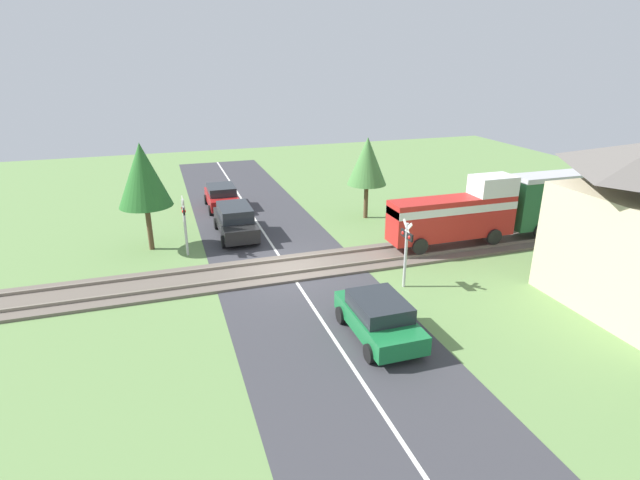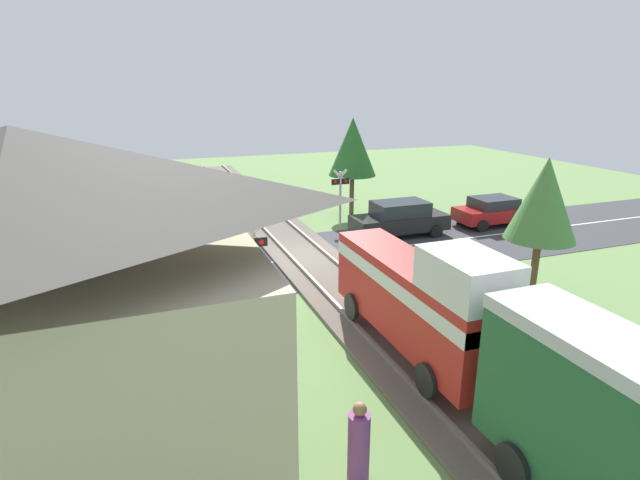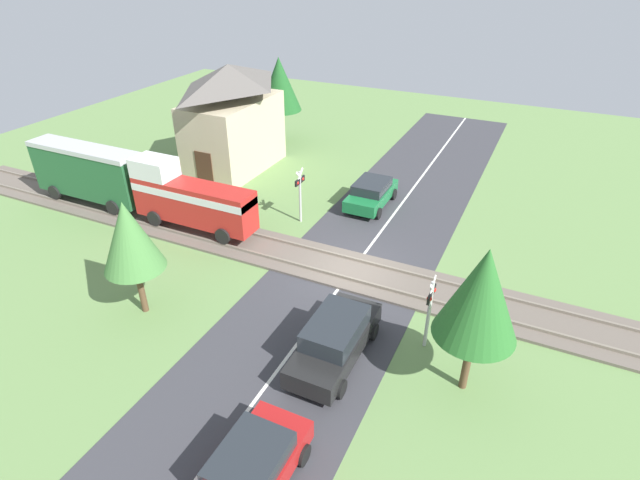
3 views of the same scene
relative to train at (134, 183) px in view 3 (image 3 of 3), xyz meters
The scene contains 14 objects.
ground_plane 11.73m from the train, 90.00° to the right, with size 60.00×60.00×0.00m, color #66894C.
road_surface 11.73m from the train, 90.00° to the right, with size 48.00×6.40×0.02m.
track_bed 11.72m from the train, 90.00° to the right, with size 2.80×48.00×0.24m.
train is the anchor object (origin of this frame).
car_near_crossing 13.97m from the train, 110.83° to the right, with size 4.42×1.86×1.61m.
car_far_side 11.95m from the train, 58.42° to the right, with size 3.83×1.89×1.39m.
car_behind_queue 16.53m from the train, 127.87° to the right, with size 3.70×1.86×1.41m.
crossing_signal_west_approach 15.88m from the train, 101.17° to the right, with size 0.90×0.18×2.80m.
crossing_signal_east_approach 8.18m from the train, 67.90° to the right, with size 0.90×0.18×2.80m.
station_building 7.64m from the train, ahead, with size 6.67×3.84×6.22m.
pedestrian_by_station 3.18m from the train, ahead, with size 0.39×0.39×1.57m.
tree_by_station 13.28m from the train, ahead, with size 2.90×2.90×5.67m.
tree_roadside_hedge 8.07m from the train, 136.16° to the right, with size 2.18×2.18×4.58m.
tree_beyond_track 17.79m from the train, 104.35° to the right, with size 2.44×2.44×5.09m.
Camera 3 is at (-16.36, -6.30, 11.97)m, focal length 28.00 mm.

